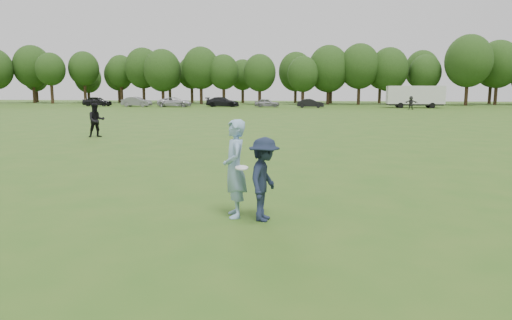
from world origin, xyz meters
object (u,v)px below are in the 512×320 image
(thrower, at_px, (235,169))
(car_e, at_px, (267,103))
(defender, at_px, (264,179))
(cargo_trailer, at_px, (415,96))
(car_b, at_px, (137,102))
(car_a, at_px, (97,101))
(player_far_a, at_px, (96,120))
(car_d, at_px, (223,102))
(car_f, at_px, (311,103))
(player_far_d, at_px, (411,103))
(car_c, at_px, (175,102))

(thrower, height_order, car_e, thrower)
(defender, xyz_separation_m, cargo_trailer, (14.70, 60.75, 0.90))
(car_b, bearing_deg, car_a, 81.44)
(player_far_a, distance_m, cargo_trailer, 52.54)
(car_a, distance_m, car_d, 20.63)
(defender, distance_m, car_f, 58.94)
(car_a, relative_size, car_b, 0.99)
(cargo_trailer, bearing_deg, car_a, -179.91)
(thrower, height_order, car_b, thrower)
(defender, height_order, player_far_a, player_far_a)
(car_d, bearing_deg, player_far_d, -103.17)
(player_far_a, height_order, car_b, player_far_a)
(defender, bearing_deg, car_a, 38.08)
(player_far_a, bearing_deg, car_a, 80.25)
(thrower, xyz_separation_m, car_b, (-26.84, 59.06, -0.28))
(car_a, distance_m, cargo_trailer, 49.47)
(car_d, relative_size, car_f, 1.31)
(car_a, bearing_deg, thrower, -150.87)
(player_far_a, height_order, car_c, player_far_a)
(player_far_d, distance_m, car_a, 48.18)
(car_b, bearing_deg, car_f, -88.19)
(player_far_d, relative_size, cargo_trailer, 0.20)
(car_c, bearing_deg, defender, -164.46)
(car_b, bearing_deg, car_d, -80.08)
(thrower, bearing_deg, car_c, -178.43)
(defender, height_order, car_f, defender)
(player_far_a, distance_m, car_a, 51.03)
(player_far_d, xyz_separation_m, cargo_trailer, (1.65, 6.02, 0.87))
(car_e, bearing_deg, car_d, 82.54)
(player_far_a, relative_size, car_f, 0.49)
(car_b, height_order, car_d, car_b)
(car_a, relative_size, car_f, 1.15)
(car_b, relative_size, car_c, 0.88)
(car_d, bearing_deg, defender, -167.13)
(car_d, xyz_separation_m, car_e, (7.05, -0.60, -0.10))
(player_far_a, distance_m, car_c, 45.15)
(car_d, bearing_deg, car_f, -98.74)
(car_f, bearing_deg, player_far_d, -108.16)
(car_b, height_order, car_e, car_b)
(defender, distance_m, car_d, 62.62)
(car_b, distance_m, car_d, 13.48)
(car_b, height_order, car_c, car_b)
(thrower, bearing_deg, cargo_trailer, 148.08)
(car_a, distance_m, car_f, 34.36)
(car_f, bearing_deg, car_c, 88.16)
(player_far_d, distance_m, car_d, 27.90)
(defender, bearing_deg, car_b, 33.16)
(thrower, relative_size, car_d, 0.40)
(player_far_d, bearing_deg, car_a, 176.64)
(car_a, distance_m, car_c, 13.51)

